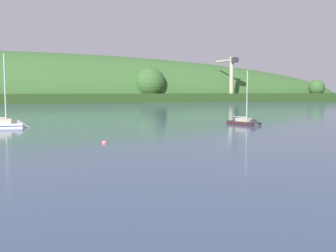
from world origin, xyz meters
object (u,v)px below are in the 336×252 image
(sailboat_midwater_white, at_px, (247,124))
(sailboat_near_mooring, at_px, (7,126))
(dockside_crane, at_px, (231,79))
(mooring_buoy_midchannel, at_px, (104,143))

(sailboat_midwater_white, bearing_deg, sailboat_near_mooring, -114.46)
(dockside_crane, height_order, sailboat_near_mooring, dockside_crane)
(sailboat_near_mooring, distance_m, sailboat_midwater_white, 37.00)
(sailboat_near_mooring, height_order, sailboat_midwater_white, sailboat_near_mooring)
(dockside_crane, relative_size, sailboat_midwater_white, 2.37)
(mooring_buoy_midchannel, bearing_deg, sailboat_midwater_white, 33.78)
(dockside_crane, xyz_separation_m, sailboat_near_mooring, (-94.26, -126.80, -11.31))
(dockside_crane, bearing_deg, sailboat_midwater_white, 144.26)
(sailboat_near_mooring, bearing_deg, sailboat_midwater_white, -4.49)
(dockside_crane, bearing_deg, mooring_buoy_midchannel, 138.80)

